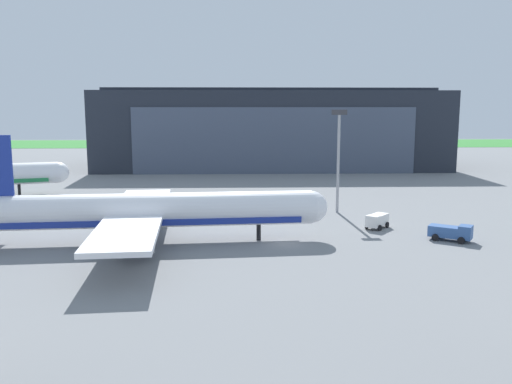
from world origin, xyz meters
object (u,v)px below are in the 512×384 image
Objects in this scene: maintenance_hangar at (270,129)px; stair_truck at (451,232)px; airliner_near_right at (143,212)px; baggage_tug at (377,220)px; apron_light_mast at (338,152)px.

maintenance_hangar is 92.13m from stair_truck.
maintenance_hangar is 2.05× the size of airliner_near_right.
baggage_tug is at bearing 135.63° from stair_truck.
stair_truck is (38.49, -0.11, -2.82)m from airliner_near_right.
airliner_near_right is at bearing -103.14° from maintenance_hangar.
apron_light_mast is (6.61, -70.92, -0.88)m from maintenance_hangar.
apron_light_mast reaches higher than stair_truck.
maintenance_hangar is at bearing 95.33° from apron_light_mast.
airliner_near_right is 2.81× the size of apron_light_mast.
stair_truck is at bearing -0.16° from airliner_near_right.
stair_truck reaches higher than baggage_tug.
maintenance_hangar reaches higher than apron_light_mast.
apron_light_mast is (27.58, 18.93, 5.76)m from airliner_near_right.
airliner_near_right is 31.96m from baggage_tug.
apron_light_mast is (-3.42, 11.71, 8.59)m from baggage_tug.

